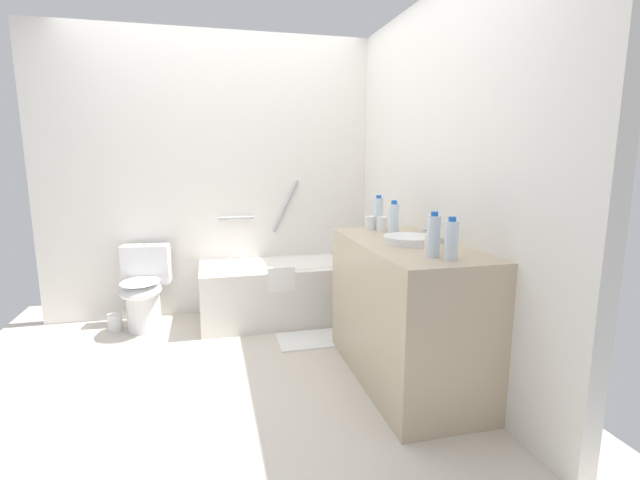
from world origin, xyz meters
TOP-DOWN VIEW (x-y plane):
  - ground_plane at (0.00, 0.00)m, footprint 3.67×3.67m
  - wall_back_tiled at (0.00, 1.32)m, footprint 3.07×0.10m
  - wall_right_mirror at (1.38, 0.00)m, footprint 0.10×2.93m
  - bathtub at (0.51, 0.94)m, footprint 1.48×0.66m
  - toilet at (-0.68, 0.99)m, footprint 0.40×0.55m
  - vanity_counter at (1.04, -0.34)m, footprint 0.58×1.29m
  - sink_basin at (1.04, -0.37)m, footprint 0.30×0.30m
  - sink_faucet at (1.22, -0.37)m, footprint 0.11×0.15m
  - water_bottle_0 at (1.06, 0.21)m, footprint 0.07×0.07m
  - water_bottle_1 at (1.05, -0.83)m, footprint 0.07×0.07m
  - water_bottle_2 at (1.00, -0.74)m, footprint 0.07×0.07m
  - water_bottle_3 at (1.04, -0.12)m, footprint 0.07×0.07m
  - water_bottle_4 at (1.08, -0.04)m, footprint 0.06×0.06m
  - drinking_glass_0 at (1.05, 0.09)m, footprint 0.08×0.08m
  - drinking_glass_1 at (1.05, -0.63)m, footprint 0.08×0.08m
  - drinking_glass_2 at (0.99, 0.18)m, footprint 0.06×0.06m
  - bath_mat at (0.64, 0.40)m, footprint 0.60×0.36m
  - toilet_paper_roll at (-0.91, 0.98)m, footprint 0.11×0.11m

SIDE VIEW (x-z plane):
  - ground_plane at x=0.00m, z-range 0.00..0.00m
  - bath_mat at x=0.64m, z-range 0.00..0.01m
  - toilet_paper_roll at x=-0.91m, z-range 0.00..0.14m
  - bathtub at x=0.51m, z-range -0.33..0.87m
  - toilet at x=-0.68m, z-range -0.01..0.68m
  - vanity_counter at x=1.04m, z-range 0.00..0.89m
  - sink_basin at x=1.04m, z-range 0.89..0.94m
  - sink_faucet at x=1.22m, z-range 0.88..0.97m
  - drinking_glass_2 at x=0.99m, z-range 0.89..0.99m
  - drinking_glass_1 at x=1.05m, z-range 0.89..0.99m
  - drinking_glass_0 at x=1.05m, z-range 0.89..0.99m
  - water_bottle_1 at x=1.05m, z-range 0.88..1.10m
  - water_bottle_4 at x=1.08m, z-range 0.88..1.11m
  - water_bottle_3 at x=1.04m, z-range 0.88..1.12m
  - water_bottle_2 at x=1.00m, z-range 0.88..1.12m
  - water_bottle_0 at x=1.06m, z-range 0.88..1.13m
  - wall_back_tiled at x=0.00m, z-range 0.00..2.46m
  - wall_right_mirror at x=1.38m, z-range 0.00..2.46m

